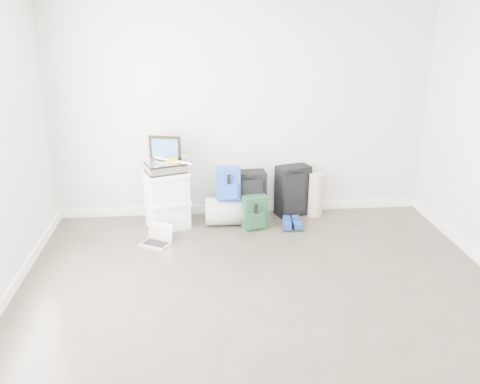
{
  "coord_description": "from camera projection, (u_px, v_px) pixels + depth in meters",
  "views": [
    {
      "loc": [
        -0.57,
        -3.44,
        2.41
      ],
      "look_at": [
        -0.08,
        1.9,
        0.48
      ],
      "focal_mm": 38.0,
      "sensor_mm": 36.0,
      "label": 1
    }
  ],
  "objects": [
    {
      "name": "laptop",
      "position": [
        158.0,
        239.0,
        5.54
      ],
      "size": [
        0.37,
        0.34,
        0.22
      ],
      "rotation": [
        0.0,
        0.0,
        -0.53
      ],
      "color": "silver",
      "rests_on": "ground"
    },
    {
      "name": "large_suitcase",
      "position": [
        249.0,
        197.0,
        6.04
      ],
      "size": [
        0.41,
        0.28,
        0.62
      ],
      "rotation": [
        0.0,
        0.0,
        0.05
      ],
      "color": "black",
      "rests_on": "ground"
    },
    {
      "name": "blue_backpack",
      "position": [
        228.0,
        184.0,
        5.85
      ],
      "size": [
        0.27,
        0.2,
        0.38
      ],
      "rotation": [
        0.0,
        0.0,
        0.01
      ],
      "color": "#192BA7",
      "rests_on": "duffel_bag"
    },
    {
      "name": "ground",
      "position": [
        271.0,
        327.0,
        4.09
      ],
      "size": [
        5.0,
        5.0,
        0.0
      ],
      "primitive_type": "plane",
      "color": "#393029",
      "rests_on": "ground"
    },
    {
      "name": "rolled_rug",
      "position": [
        315.0,
        195.0,
        6.22
      ],
      "size": [
        0.18,
        0.18,
        0.54
      ],
      "primitive_type": "cylinder",
      "color": "#9F8870",
      "rests_on": "ground"
    },
    {
      "name": "duffel_bag",
      "position": [
        228.0,
        211.0,
        6.0
      ],
      "size": [
        0.54,
        0.35,
        0.33
      ],
      "primitive_type": "cylinder",
      "rotation": [
        0.0,
        1.57,
        -0.03
      ],
      "color": "gray",
      "rests_on": "ground"
    },
    {
      "name": "boxes_stack",
      "position": [
        167.0,
        200.0,
        5.88
      ],
      "size": [
        0.57,
        0.52,
        0.67
      ],
      "rotation": [
        0.0,
        0.0,
        0.36
      ],
      "color": "white",
      "rests_on": "ground"
    },
    {
      "name": "green_backpack",
      "position": [
        255.0,
        213.0,
        5.88
      ],
      "size": [
        0.31,
        0.26,
        0.39
      ],
      "rotation": [
        0.0,
        0.0,
        0.24
      ],
      "color": "#12321E",
      "rests_on": "ground"
    },
    {
      "name": "room_envelope",
      "position": [
        276.0,
        114.0,
        3.52
      ],
      "size": [
        4.52,
        5.02,
        2.71
      ],
      "color": "silver",
      "rests_on": "ground"
    },
    {
      "name": "carry_on",
      "position": [
        293.0,
        191.0,
        6.23
      ],
      "size": [
        0.45,
        0.37,
        0.62
      ],
      "rotation": [
        0.0,
        0.0,
        0.32
      ],
      "color": "black",
      "rests_on": "ground"
    },
    {
      "name": "drone",
      "position": [
        172.0,
        160.0,
        5.7
      ],
      "size": [
        0.47,
        0.47,
        0.05
      ],
      "rotation": [
        0.0,
        0.0,
        0.16
      ],
      "color": "gold",
      "rests_on": "briefcase"
    },
    {
      "name": "shoes",
      "position": [
        292.0,
        225.0,
        5.93
      ],
      "size": [
        0.23,
        0.26,
        0.08
      ],
      "rotation": [
        0.0,
        0.0,
        -0.09
      ],
      "color": "black",
      "rests_on": "ground"
    },
    {
      "name": "briefcase",
      "position": [
        165.0,
        167.0,
        5.74
      ],
      "size": [
        0.49,
        0.42,
        0.12
      ],
      "primitive_type": "cube",
      "rotation": [
        0.0,
        0.0,
        0.32
      ],
      "color": "#B2B2B7",
      "rests_on": "boxes_stack"
    },
    {
      "name": "painting",
      "position": [
        165.0,
        148.0,
        5.77
      ],
      "size": [
        0.36,
        0.12,
        0.28
      ],
      "rotation": [
        0.0,
        0.0,
        -0.25
      ],
      "color": "black",
      "rests_on": "briefcase"
    }
  ]
}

